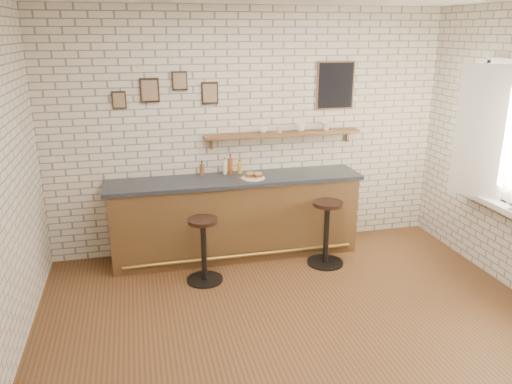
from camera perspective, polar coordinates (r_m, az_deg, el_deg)
The scene contains 19 objects.
ground at distance 5.02m, azimuth 4.78°, elevation -14.76°, with size 5.00×5.00×0.00m, color brown.
bar_counter at distance 6.20m, azimuth -2.34°, elevation -2.84°, with size 3.10×0.65×1.01m.
sandwich_plate at distance 6.01m, azimuth -0.34°, elevation 1.61°, with size 0.28×0.28×0.01m, color white.
ciabatta_sandwich at distance 6.00m, azimuth -0.25°, elevation 1.99°, with size 0.21×0.14×0.07m.
potato_chips at distance 6.00m, azimuth -0.53°, elevation 1.66°, with size 0.26×0.18×0.00m.
bitters_bottle_brown at distance 6.15m, azimuth -6.20°, elevation 2.55°, with size 0.06×0.06×0.18m.
bitters_bottle_white at distance 6.19m, azimuth -3.57°, elevation 2.81°, with size 0.05×0.05×0.21m.
bitters_bottle_amber at distance 6.20m, azimuth -2.94°, elevation 3.01°, with size 0.06×0.06×0.25m.
condiment_bottle_yellow at distance 6.23m, azimuth -1.88°, elevation 2.81°, with size 0.05×0.05×0.17m.
bar_stool_left at distance 5.62m, azimuth -6.00°, elevation -6.39°, with size 0.41×0.41×0.75m.
bar_stool_right at distance 6.04m, azimuth 8.06°, elevation -4.43°, with size 0.44×0.44×0.79m.
wall_shelf at distance 6.28m, azimuth 3.14°, elevation 6.64°, with size 2.00×0.18×0.18m.
shelf_cup_a at distance 6.19m, azimuth 0.82°, elevation 7.13°, with size 0.11×0.11×0.09m, color white.
shelf_cup_b at distance 6.25m, azimuth 2.73°, elevation 7.20°, with size 0.09×0.09×0.09m, color white.
shelf_cup_c at distance 6.33m, azimuth 5.11°, elevation 7.36°, with size 0.13×0.13×0.10m, color white.
shelf_cup_d at distance 6.45m, azimuth 8.03°, elevation 7.44°, with size 0.11×0.11×0.10m, color white.
back_wall_decor at distance 6.22m, azimuth 1.45°, elevation 11.85°, with size 2.96×0.02×0.56m.
window_sill at distance 6.00m, azimuth 26.36°, elevation -1.50°, with size 0.20×1.35×0.06m.
casement_window at distance 5.79m, azimuth 27.05°, elevation 5.48°, with size 0.40×1.30×1.56m.
Camera 1 is at (-1.39, -3.99, 2.70)m, focal length 35.00 mm.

